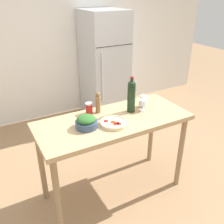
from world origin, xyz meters
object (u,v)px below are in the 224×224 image
Objects in this scene: refrigerator at (104,65)px; wine_glass_far at (144,99)px; wine_glass_near at (143,103)px; salt_canister at (89,108)px; salad_bowl at (86,122)px; wine_bottle at (131,96)px; homemade_pizza at (114,123)px; pepper_mill at (98,103)px.

refrigerator reaches higher than wine_glass_far.
wine_glass_near is 1.00× the size of wine_glass_far.
wine_glass_near is at bearing -22.04° from salt_canister.
wine_glass_near is 0.10m from wine_glass_far.
salad_bowl is at bearing -118.98° from salt_canister.
wine_glass_far is at bearing 11.33° from wine_bottle.
salad_bowl is (-0.53, -0.08, -0.12)m from wine_bottle.
refrigerator is 1.74m from wine_glass_far.
homemade_pizza is at bearing -151.57° from wine_bottle.
wine_glass_near is 1.07× the size of salt_canister.
refrigerator is 15.71× the size of salt_canister.
pepper_mill reaches higher than homemade_pizza.
salad_bowl is at bearing -135.29° from pepper_mill.
pepper_mill is at bearing 92.76° from homemade_pizza.
salt_canister is (0.14, 0.25, 0.00)m from salad_bowl.
wine_bottle is 3.10× the size of wine_glass_near.
refrigerator is 6.70× the size of homemade_pizza.
wine_glass_near is 0.55m from salt_canister.
pepper_mill is at bearing 155.14° from wine_bottle.
salad_bowl is (-0.65, -0.05, -0.03)m from wine_glass_near.
pepper_mill is (-0.42, 0.18, 0.02)m from wine_glass_near.
wine_glass_far is at bearing 47.49° from wine_glass_near.
wine_glass_near reaches higher than homemade_pizza.
wine_glass_near is 0.46m from pepper_mill.
wine_glass_far is 0.55× the size of pepper_mill.
homemade_pizza is (-0.29, -0.16, -0.16)m from wine_bottle.
wine_bottle is at bearing -108.88° from refrigerator.
wine_glass_near is 0.55× the size of pepper_mill.
wine_bottle reaches higher than wine_glass_far.
wine_bottle is at bearing 162.55° from wine_glass_near.
wine_bottle is 0.36m from homemade_pizza.
refrigerator is at bearing 57.88° from salt_canister.
refrigerator is at bearing 60.65° from pepper_mill.
refrigerator reaches higher than wine_bottle.
pepper_mill is 0.83× the size of homemade_pizza.
salt_canister is (-0.57, 0.13, -0.03)m from wine_glass_far.
wine_bottle is 1.70× the size of pepper_mill.
wine_bottle reaches higher than pepper_mill.
pepper_mill is at bearing 44.71° from salad_bowl.
pepper_mill is 1.94× the size of salt_canister.
refrigerator is 1.83m from wine_glass_near.
homemade_pizza is 2.35× the size of salt_canister.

